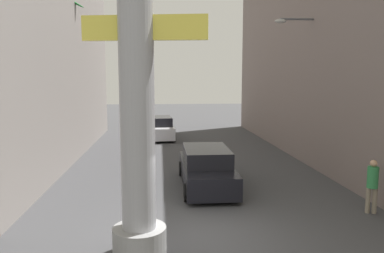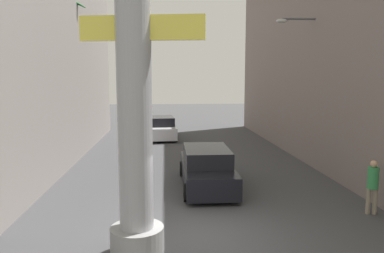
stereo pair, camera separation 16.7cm
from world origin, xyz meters
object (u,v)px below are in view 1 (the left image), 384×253
(neon_sign_pole, at_px, (136,54))
(pedestrian_curb_left, at_px, (10,182))
(car_lead, at_px, (206,168))
(street_lamp, at_px, (313,77))
(pedestrian_by_sign, at_px, (372,182))
(palm_tree_mid_left, at_px, (56,48))
(car_far, at_px, (159,128))

(neon_sign_pole, height_order, pedestrian_curb_left, neon_sign_pole)
(car_lead, bearing_deg, pedestrian_curb_left, -159.61)
(street_lamp, xyz_separation_m, pedestrian_by_sign, (-0.67, -6.62, -3.32))
(neon_sign_pole, xyz_separation_m, pedestrian_by_sign, (7.18, 2.24, -3.80))
(palm_tree_mid_left, relative_size, pedestrian_curb_left, 5.05)
(palm_tree_mid_left, bearing_deg, neon_sign_pole, -67.28)
(pedestrian_by_sign, relative_size, pedestrian_curb_left, 1.00)
(car_lead, relative_size, palm_tree_mid_left, 0.57)
(neon_sign_pole, distance_m, street_lamp, 11.84)
(car_lead, distance_m, pedestrian_by_sign, 5.93)
(street_lamp, relative_size, palm_tree_mid_left, 0.82)
(pedestrian_by_sign, bearing_deg, neon_sign_pole, -162.71)
(pedestrian_curb_left, bearing_deg, palm_tree_mid_left, 94.40)
(street_lamp, height_order, palm_tree_mid_left, palm_tree_mid_left)
(neon_sign_pole, height_order, car_far, neon_sign_pole)
(car_far, bearing_deg, neon_sign_pole, -91.31)
(neon_sign_pole, relative_size, car_far, 2.23)
(pedestrian_curb_left, bearing_deg, car_lead, 20.39)
(pedestrian_curb_left, bearing_deg, pedestrian_by_sign, -4.82)
(street_lamp, distance_m, pedestrian_curb_left, 13.73)
(palm_tree_mid_left, xyz_separation_m, pedestrian_curb_left, (0.65, -8.41, -4.84))
(street_lamp, distance_m, car_far, 12.27)
(street_lamp, xyz_separation_m, car_lead, (-5.53, -3.23, -3.59))
(pedestrian_curb_left, bearing_deg, car_far, 72.57)
(street_lamp, bearing_deg, pedestrian_by_sign, -95.77)
(palm_tree_mid_left, bearing_deg, pedestrian_curb_left, -85.60)
(pedestrian_by_sign, height_order, pedestrian_curb_left, pedestrian_curb_left)
(car_lead, xyz_separation_m, pedestrian_curb_left, (-6.53, -2.43, 0.28))
(neon_sign_pole, height_order, pedestrian_by_sign, neon_sign_pole)
(car_lead, distance_m, pedestrian_curb_left, 6.97)
(neon_sign_pole, bearing_deg, pedestrian_by_sign, 17.29)
(car_lead, bearing_deg, street_lamp, 30.27)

